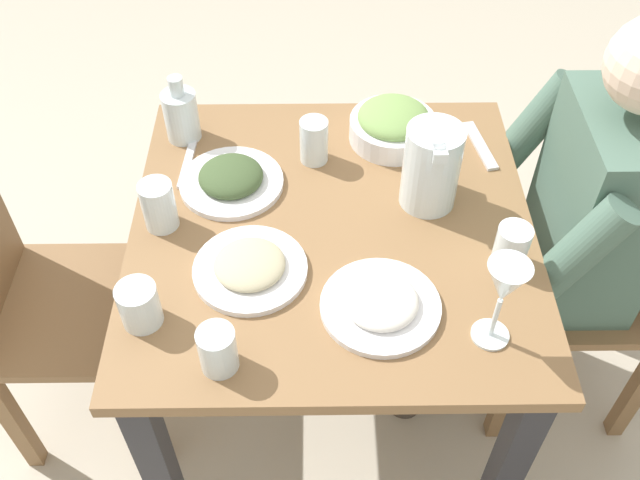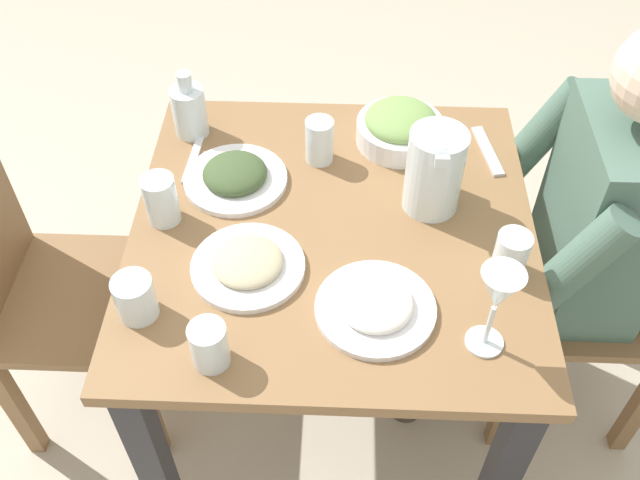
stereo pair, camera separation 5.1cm
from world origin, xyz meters
The scene contains 19 objects.
ground_plane centered at (0.00, 0.00, 0.00)m, with size 8.00×8.00×0.00m, color #B7AD99.
dining_table centered at (0.00, 0.00, 0.62)m, with size 0.84×0.84×0.76m.
chair_near centered at (0.09, -0.71, 0.50)m, with size 0.40×0.40×0.89m.
chair_far centered at (0.02, 0.71, 0.50)m, with size 0.40×0.40×0.89m.
diner_near centered at (0.09, -0.50, 0.65)m, with size 0.48×0.53×1.18m.
water_pitcher centered at (0.08, -0.21, 0.85)m, with size 0.16×0.12×0.19m.
salad_bowl centered at (0.28, -0.15, 0.80)m, with size 0.20×0.20×0.09m.
plate_dolmas centered at (0.13, 0.22, 0.78)m, with size 0.23×0.23×0.05m.
plate_beans centered at (-0.12, 0.16, 0.77)m, with size 0.23×0.23×0.04m.
plate_yoghurt centered at (-0.22, -0.09, 0.77)m, with size 0.23×0.23×0.04m.
water_glass_center centered at (0.21, 0.04, 0.81)m, with size 0.06×0.06×0.11m, color silver.
water_glass_near_left centered at (-0.24, 0.36, 0.80)m, with size 0.08×0.08×0.09m, color silver.
water_glass_by_pitcher centered at (-0.11, -0.35, 0.81)m, with size 0.07×0.07×0.10m, color silver.
water_glass_far_right centered at (0.01, 0.36, 0.81)m, with size 0.07×0.07×0.11m, color silver.
water_glass_far_left centered at (-0.34, 0.21, 0.80)m, with size 0.07×0.07×0.09m, color silver.
wine_glass centered at (-0.28, -0.28, 0.90)m, with size 0.08×0.08×0.20m.
oil_carafe centered at (0.30, 0.34, 0.81)m, with size 0.08×0.08×0.16m.
fork_near centered at (0.25, -0.35, 0.76)m, with size 0.17×0.03×0.01m, color silver.
knife_near centered at (0.21, 0.32, 0.76)m, with size 0.18×0.02×0.01m, color silver.
Camera 2 is at (-1.02, -0.01, 1.84)m, focal length 39.90 mm.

